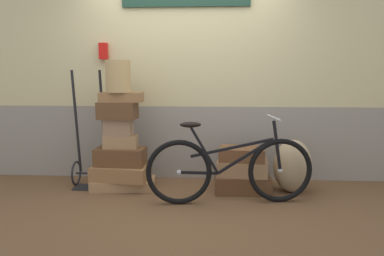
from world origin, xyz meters
name	(u,v)px	position (x,y,z in m)	size (l,w,h in m)	color
ground	(181,199)	(0.00, 0.00, -0.03)	(8.85, 5.20, 0.06)	brown
station_building	(188,69)	(0.01, 0.85, 1.40)	(6.85, 0.74, 2.80)	gray
suitcase_0	(123,184)	(-0.71, 0.27, 0.06)	(0.73, 0.37, 0.11)	#9E754C
suitcase_1	(120,173)	(-0.73, 0.24, 0.20)	(0.65, 0.35, 0.17)	olive
suitcase_2	(120,157)	(-0.74, 0.28, 0.38)	(0.57, 0.31, 0.21)	brown
suitcase_3	(121,142)	(-0.73, 0.28, 0.56)	(0.38, 0.20, 0.14)	#9E754C
suitcase_4	(118,128)	(-0.75, 0.27, 0.73)	(0.32, 0.17, 0.20)	#937051
suitcase_5	(118,111)	(-0.76, 0.27, 0.92)	(0.43, 0.26, 0.20)	brown
suitcase_6	(121,97)	(-0.71, 0.29, 1.08)	(0.49, 0.25, 0.11)	olive
suitcase_7	(242,182)	(0.68, 0.28, 0.10)	(0.62, 0.49, 0.20)	brown
suitcase_8	(242,167)	(0.68, 0.27, 0.28)	(0.56, 0.43, 0.17)	#9E754C
suitcase_9	(242,154)	(0.68, 0.24, 0.44)	(0.51, 0.35, 0.15)	brown
wicker_basket	(118,76)	(-0.74, 0.26, 1.32)	(0.28, 0.28, 0.36)	tan
luggage_trolley	(91,160)	(-1.12, 0.34, 0.32)	(0.41, 0.37, 1.39)	black
burlap_sack	(293,166)	(1.25, 0.25, 0.30)	(0.43, 0.36, 0.61)	tan
bicycle	(229,169)	(0.52, -0.16, 0.36)	(1.74, 0.46, 0.91)	black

